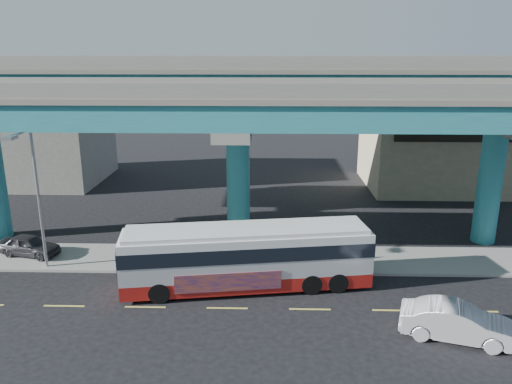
{
  "coord_description": "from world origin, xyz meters",
  "views": [
    {
      "loc": [
        1.98,
        -21.96,
        12.03
      ],
      "look_at": [
        1.28,
        4.0,
        4.65
      ],
      "focal_mm": 35.0,
      "sensor_mm": 36.0,
      "label": 1
    }
  ],
  "objects_px": {
    "stop_sign": "(270,236)",
    "sedan": "(458,322)",
    "parked_car": "(30,245)",
    "transit_bus": "(247,255)",
    "street_lamp": "(31,180)"
  },
  "relations": [
    {
      "from": "parked_car",
      "to": "stop_sign",
      "type": "height_order",
      "value": "stop_sign"
    },
    {
      "from": "stop_sign",
      "to": "sedan",
      "type": "bearing_deg",
      "value": -43.81
    },
    {
      "from": "stop_sign",
      "to": "street_lamp",
      "type": "bearing_deg",
      "value": 179.99
    },
    {
      "from": "transit_bus",
      "to": "parked_car",
      "type": "height_order",
      "value": "transit_bus"
    },
    {
      "from": "sedan",
      "to": "street_lamp",
      "type": "xyz_separation_m",
      "value": [
        -20.83,
        6.11,
        4.58
      ]
    },
    {
      "from": "sedan",
      "to": "stop_sign",
      "type": "bearing_deg",
      "value": 67.17
    },
    {
      "from": "sedan",
      "to": "parked_car",
      "type": "distance_m",
      "value": 23.97
    },
    {
      "from": "sedan",
      "to": "stop_sign",
      "type": "xyz_separation_m",
      "value": [
        -8.05,
        6.86,
        1.23
      ]
    },
    {
      "from": "parked_car",
      "to": "street_lamp",
      "type": "relative_size",
      "value": 0.49
    },
    {
      "from": "transit_bus",
      "to": "parked_car",
      "type": "bearing_deg",
      "value": 156.46
    },
    {
      "from": "stop_sign",
      "to": "transit_bus",
      "type": "bearing_deg",
      "value": -123.14
    },
    {
      "from": "transit_bus",
      "to": "stop_sign",
      "type": "relative_size",
      "value": 5.06
    },
    {
      "from": "transit_bus",
      "to": "parked_car",
      "type": "xyz_separation_m",
      "value": [
        -13.24,
        3.52,
        -1.03
      ]
    },
    {
      "from": "sedan",
      "to": "parked_car",
      "type": "bearing_deg",
      "value": 87.51
    },
    {
      "from": "transit_bus",
      "to": "street_lamp",
      "type": "bearing_deg",
      "value": 164.51
    }
  ]
}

